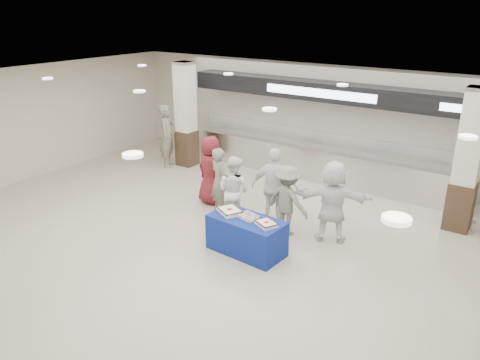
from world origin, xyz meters
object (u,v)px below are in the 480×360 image
Objects in this scene: sheet_cake_right at (266,223)px; soldier_a at (219,181)px; chef_tall at (234,190)px; sheet_cake_left at (230,211)px; civilian_white at (333,201)px; chef_short at (275,187)px; display_table at (246,235)px; cupcake_tray at (248,216)px; soldier_bg at (168,136)px; soldier_b at (288,200)px; civilian_maroon at (211,170)px.

soldier_a is at bearing 148.37° from sheet_cake_right.
sheet_cake_left is at bearing 124.50° from chef_tall.
chef_short is at bearing -22.88° from civilian_white.
sheet_cake_right is at bearing 0.13° from display_table.
soldier_bg reaches higher than cupcake_tray.
soldier_bg is at bearing -24.75° from chef_tall.
cupcake_tray is 1.19m from soldier_b.
soldier_bg is (-2.87, 1.53, 0.09)m from civilian_maroon.
sheet_cake_right is (0.93, -0.07, -0.01)m from sheet_cake_left.
soldier_a is 1.91m from soldier_b.
cupcake_tray is at bearing 89.35° from display_table.
civilian_maroon is at bearing -21.97° from chef_short.
sheet_cake_right is 0.32× the size of soldier_b.
chef_tall is at bearing 176.32° from soldier_a.
sheet_cake_left is 0.36× the size of civilian_maroon.
soldier_a is at bearing 146.00° from display_table.
chef_short is at bearing -150.46° from soldier_a.
chef_short is 1.41m from civilian_white.
soldier_a is 2.83m from civilian_white.
cupcake_tray is 0.28× the size of civilian_maroon.
display_table is at bearing 163.98° from soldier_a.
chef_short reaches higher than cupcake_tray.
civilian_maroon reaches higher than chef_tall.
soldier_bg is (-4.83, 1.69, 0.06)m from chef_short.
civilian_maroon is 3.26m from soldier_bg.
chef_tall is at bearing -10.27° from civilian_white.
chef_tall is 0.83× the size of soldier_bg.
soldier_b is (0.71, 1.17, -0.01)m from sheet_cake_left.
sheet_cake_left reaches higher than sheet_cake_right.
sheet_cake_right is 6.39m from soldier_bg.
civilian_maroon is 0.65m from soldier_a.
chef_short is (1.42, 0.19, 0.09)m from soldier_a.
chef_short is 0.93× the size of soldier_bg.
chef_short reaches higher than civilian_white.
soldier_a is at bearing -9.64° from chef_short.
chef_short is at bearing -144.05° from chef_tall.
sheet_cake_right is (0.48, -0.03, 0.42)m from display_table.
sheet_cake_left is (-0.44, 0.04, 0.43)m from display_table.
soldier_a reaches higher than sheet_cake_left.
chef_tall is 1.29m from soldier_b.
chef_short is (-0.70, 1.49, 0.12)m from sheet_cake_right.
display_table is at bearing -94.54° from cupcake_tray.
display_table is at bearing 176.25° from sheet_cake_right.
chef_tall is at bearing 15.02° from chef_short.
soldier_b is at bearing 81.28° from display_table.
soldier_bg is at bearing 150.05° from sheet_cake_right.
civilian_maroon is 1.07× the size of soldier_a.
chef_short reaches higher than sheet_cake_right.
soldier_b is at bearing 135.32° from chef_short.
display_table is 1.96m from civilian_white.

